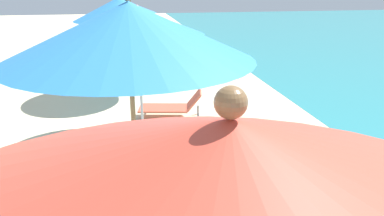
# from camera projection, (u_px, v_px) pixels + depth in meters

# --- Properties ---
(umbrella_third) EXTENTS (2.42, 2.42, 2.88)m
(umbrella_third) POSITION_uv_depth(u_px,v_px,m) (129.00, 32.00, 3.48)
(umbrella_third) COLOR olive
(umbrella_third) RESTS_ON ground
(lounger_third_shoreside) EXTENTS (1.37, 0.74, 0.55)m
(lounger_third_shoreside) POSITION_uv_depth(u_px,v_px,m) (191.00, 175.00, 5.45)
(lounger_third_shoreside) COLOR #D8593F
(lounger_third_shoreside) RESTS_ON ground
(umbrella_fourth) EXTENTS (2.47, 2.47, 2.59)m
(umbrella_fourth) POSITION_uv_depth(u_px,v_px,m) (138.00, 22.00, 6.75)
(umbrella_fourth) COLOR silver
(umbrella_fourth) RESTS_ON ground
(lounger_fourth_shoreside) EXTENTS (1.51, 0.85, 0.65)m
(lounger_fourth_shoreside) POSITION_uv_depth(u_px,v_px,m) (173.00, 106.00, 8.43)
(lounger_fourth_shoreside) COLOR #D8593F
(lounger_fourth_shoreside) RESTS_ON ground
(umbrella_fifth) EXTENTS (2.46, 2.46, 2.67)m
(umbrella_fifth) POSITION_uv_depth(u_px,v_px,m) (120.00, 9.00, 9.63)
(umbrella_fifth) COLOR #4C4C51
(umbrella_fifth) RESTS_ON ground
(lounger_fifth_shoreside) EXTENTS (1.41, 0.83, 0.57)m
(lounger_fifth_shoreside) POSITION_uv_depth(u_px,v_px,m) (142.00, 75.00, 11.28)
(lounger_fifth_shoreside) COLOR #D8593F
(lounger_fifth_shoreside) RESTS_ON ground
(umbrella_sixth) EXTENTS (1.83, 1.83, 2.41)m
(umbrella_sixth) POSITION_uv_depth(u_px,v_px,m) (128.00, 7.00, 12.13)
(umbrella_sixth) COLOR #4C4C51
(umbrella_sixth) RESTS_ON ground
(lounger_sixth_shoreside) EXTENTS (1.41, 0.95, 0.54)m
(lounger_sixth_shoreside) POSITION_uv_depth(u_px,v_px,m) (141.00, 58.00, 13.86)
(lounger_sixth_shoreside) COLOR #D8593F
(lounger_sixth_shoreside) RESTS_ON ground
(lounger_farthest_shoreside) EXTENTS (1.59, 0.91, 0.62)m
(lounger_farthest_shoreside) POSITION_uv_depth(u_px,v_px,m) (141.00, 42.00, 17.00)
(lounger_farthest_shoreside) COLOR #D8593F
(lounger_farthest_shoreside) RESTS_ON ground
(lounger_farthest_inland) EXTENTS (1.43, 0.64, 0.57)m
(lounger_farthest_inland) POSITION_uv_depth(u_px,v_px,m) (146.00, 53.00, 14.78)
(lounger_farthest_inland) COLOR #D8593F
(lounger_farthest_inland) RESTS_ON ground
(person_walking_mid) EXTENTS (0.33, 0.41, 1.62)m
(person_walking_mid) POSITION_uv_depth(u_px,v_px,m) (102.00, 22.00, 19.34)
(person_walking_mid) COLOR orange
(person_walking_mid) RESTS_ON ground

